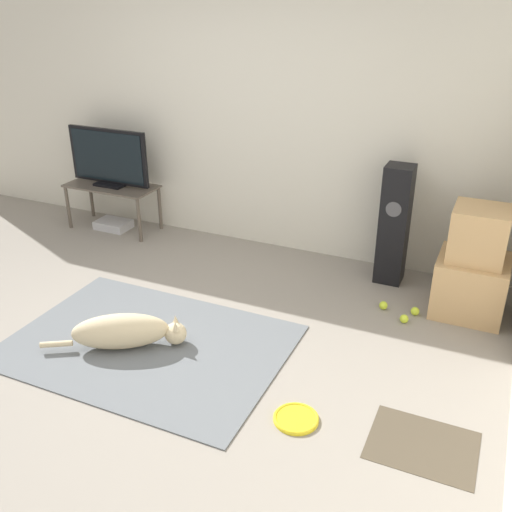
{
  "coord_description": "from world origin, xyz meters",
  "views": [
    {
      "loc": [
        2.29,
        -2.67,
        2.31
      ],
      "look_at": [
        0.67,
        0.9,
        0.45
      ],
      "focal_mm": 40.0,
      "sensor_mm": 36.0,
      "label": 1
    }
  ],
  "objects_px": {
    "dog": "(125,332)",
    "tv": "(108,158)",
    "tennis_ball_by_boxes": "(415,311)",
    "tennis_ball_loose_on_carpet": "(404,319)",
    "cardboard_box_upper": "(479,234)",
    "tennis_ball_near_speaker": "(383,305)",
    "tv_stand": "(112,191)",
    "floor_speaker": "(394,225)",
    "game_console": "(113,225)",
    "cardboard_box_lower": "(470,285)",
    "frisbee": "(296,418)"
  },
  "relations": [
    {
      "from": "dog",
      "to": "tv",
      "type": "xyz_separation_m",
      "value": [
        -1.42,
        1.77,
        0.62
      ]
    },
    {
      "from": "tennis_ball_by_boxes",
      "to": "tennis_ball_loose_on_carpet",
      "type": "relative_size",
      "value": 1.0
    },
    {
      "from": "cardboard_box_upper",
      "to": "tennis_ball_near_speaker",
      "type": "relative_size",
      "value": 6.17
    },
    {
      "from": "tv_stand",
      "to": "tennis_ball_near_speaker",
      "type": "distance_m",
      "value": 3.01
    },
    {
      "from": "floor_speaker",
      "to": "game_console",
      "type": "xyz_separation_m",
      "value": [
        -2.89,
        -0.04,
        -0.47
      ]
    },
    {
      "from": "cardboard_box_upper",
      "to": "dog",
      "type": "bearing_deg",
      "value": -144.56
    },
    {
      "from": "tv",
      "to": "floor_speaker",
      "type": "bearing_deg",
      "value": 0.33
    },
    {
      "from": "dog",
      "to": "cardboard_box_upper",
      "type": "distance_m",
      "value": 2.66
    },
    {
      "from": "tennis_ball_by_boxes",
      "to": "cardboard_box_upper",
      "type": "bearing_deg",
      "value": 32.49
    },
    {
      "from": "cardboard_box_upper",
      "to": "floor_speaker",
      "type": "height_order",
      "value": "floor_speaker"
    },
    {
      "from": "floor_speaker",
      "to": "tennis_ball_near_speaker",
      "type": "bearing_deg",
      "value": -81.93
    },
    {
      "from": "cardboard_box_lower",
      "to": "cardboard_box_upper",
      "type": "height_order",
      "value": "cardboard_box_upper"
    },
    {
      "from": "game_console",
      "to": "tennis_ball_loose_on_carpet",
      "type": "bearing_deg",
      "value": -11.03
    },
    {
      "from": "cardboard_box_lower",
      "to": "cardboard_box_upper",
      "type": "bearing_deg",
      "value": -144.14
    },
    {
      "from": "tv_stand",
      "to": "game_console",
      "type": "xyz_separation_m",
      "value": [
        -0.02,
        -0.02,
        -0.37
      ]
    },
    {
      "from": "cardboard_box_lower",
      "to": "tv",
      "type": "distance_m",
      "value": 3.59
    },
    {
      "from": "dog",
      "to": "tv_stand",
      "type": "height_order",
      "value": "tv_stand"
    },
    {
      "from": "floor_speaker",
      "to": "tennis_ball_near_speaker",
      "type": "distance_m",
      "value": 0.71
    },
    {
      "from": "dog",
      "to": "floor_speaker",
      "type": "xyz_separation_m",
      "value": [
        1.45,
        1.79,
        0.38
      ]
    },
    {
      "from": "cardboard_box_lower",
      "to": "cardboard_box_upper",
      "type": "distance_m",
      "value": 0.43
    },
    {
      "from": "dog",
      "to": "tennis_ball_by_boxes",
      "type": "distance_m",
      "value": 2.19
    },
    {
      "from": "tennis_ball_near_speaker",
      "to": "floor_speaker",
      "type": "bearing_deg",
      "value": 98.07
    },
    {
      "from": "tennis_ball_by_boxes",
      "to": "tv_stand",
      "type": "bearing_deg",
      "value": 171.35
    },
    {
      "from": "cardboard_box_lower",
      "to": "floor_speaker",
      "type": "bearing_deg",
      "value": 157.37
    },
    {
      "from": "dog",
      "to": "tv_stand",
      "type": "bearing_deg",
      "value": 128.74
    },
    {
      "from": "tennis_ball_by_boxes",
      "to": "tennis_ball_loose_on_carpet",
      "type": "xyz_separation_m",
      "value": [
        -0.05,
        -0.15,
        0.0
      ]
    },
    {
      "from": "tennis_ball_by_boxes",
      "to": "tennis_ball_loose_on_carpet",
      "type": "distance_m",
      "value": 0.16
    },
    {
      "from": "floor_speaker",
      "to": "tennis_ball_by_boxes",
      "type": "bearing_deg",
      "value": -57.9
    },
    {
      "from": "floor_speaker",
      "to": "tennis_ball_near_speaker",
      "type": "xyz_separation_m",
      "value": [
        0.07,
        -0.52,
        -0.48
      ]
    },
    {
      "from": "cardboard_box_lower",
      "to": "floor_speaker",
      "type": "xyz_separation_m",
      "value": [
        -0.67,
        0.28,
        0.28
      ]
    },
    {
      "from": "tv_stand",
      "to": "tennis_ball_loose_on_carpet",
      "type": "height_order",
      "value": "tv_stand"
    },
    {
      "from": "cardboard_box_upper",
      "to": "frisbee",
      "type": "bearing_deg",
      "value": -114.23
    },
    {
      "from": "tv_stand",
      "to": "dog",
      "type": "bearing_deg",
      "value": -51.26
    },
    {
      "from": "tv",
      "to": "cardboard_box_lower",
      "type": "bearing_deg",
      "value": -4.24
    },
    {
      "from": "cardboard_box_upper",
      "to": "tennis_ball_near_speaker",
      "type": "height_order",
      "value": "cardboard_box_upper"
    },
    {
      "from": "frisbee",
      "to": "tennis_ball_loose_on_carpet",
      "type": "xyz_separation_m",
      "value": [
        0.37,
        1.34,
        0.02
      ]
    },
    {
      "from": "dog",
      "to": "cardboard_box_lower",
      "type": "bearing_deg",
      "value": 35.44
    },
    {
      "from": "cardboard_box_upper",
      "to": "floor_speaker",
      "type": "xyz_separation_m",
      "value": [
        -0.67,
        0.28,
        -0.15
      ]
    },
    {
      "from": "tv_stand",
      "to": "tennis_ball_loose_on_carpet",
      "type": "xyz_separation_m",
      "value": [
        3.14,
        -0.63,
        -0.38
      ]
    },
    {
      "from": "frisbee",
      "to": "floor_speaker",
      "type": "bearing_deg",
      "value": 87.03
    },
    {
      "from": "cardboard_box_lower",
      "to": "tennis_ball_loose_on_carpet",
      "type": "height_order",
      "value": "cardboard_box_lower"
    },
    {
      "from": "dog",
      "to": "frisbee",
      "type": "relative_size",
      "value": 3.28
    },
    {
      "from": "cardboard_box_lower",
      "to": "game_console",
      "type": "distance_m",
      "value": 3.57
    },
    {
      "from": "cardboard_box_lower",
      "to": "tennis_ball_loose_on_carpet",
      "type": "bearing_deg",
      "value": -137.64
    },
    {
      "from": "tennis_ball_loose_on_carpet",
      "to": "game_console",
      "type": "relative_size",
      "value": 0.19
    },
    {
      "from": "tv",
      "to": "tennis_ball_near_speaker",
      "type": "height_order",
      "value": "tv"
    },
    {
      "from": "floor_speaker",
      "to": "tv_stand",
      "type": "height_order",
      "value": "floor_speaker"
    },
    {
      "from": "dog",
      "to": "frisbee",
      "type": "distance_m",
      "value": 1.37
    },
    {
      "from": "frisbee",
      "to": "cardboard_box_upper",
      "type": "height_order",
      "value": "cardboard_box_upper"
    },
    {
      "from": "cardboard_box_upper",
      "to": "tennis_ball_near_speaker",
      "type": "distance_m",
      "value": 0.89
    }
  ]
}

